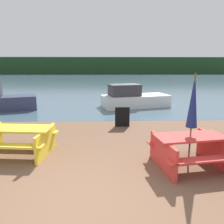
{
  "coord_description": "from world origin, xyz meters",
  "views": [
    {
      "loc": [
        0.52,
        -3.22,
        2.33
      ],
      "look_at": [
        0.74,
        3.53,
        0.85
      ],
      "focal_mm": 35.0,
      "sensor_mm": 36.0,
      "label": 1
    }
  ],
  "objects_px": {
    "picnic_table_yellow": "(16,138)",
    "umbrella_navy": "(193,102)",
    "picnic_table_red": "(189,148)",
    "signboard": "(122,117)",
    "boat": "(133,98)"
  },
  "relations": [
    {
      "from": "picnic_table_red",
      "to": "umbrella_navy",
      "type": "bearing_deg",
      "value": 0.0
    },
    {
      "from": "picnic_table_red",
      "to": "umbrella_navy",
      "type": "distance_m",
      "value": 1.09
    },
    {
      "from": "picnic_table_yellow",
      "to": "boat",
      "type": "xyz_separation_m",
      "value": [
        3.91,
        6.48,
        0.02
      ]
    },
    {
      "from": "umbrella_navy",
      "to": "boat",
      "type": "bearing_deg",
      "value": 92.98
    },
    {
      "from": "picnic_table_yellow",
      "to": "umbrella_navy",
      "type": "xyz_separation_m",
      "value": [
        4.29,
        -0.87,
        1.08
      ]
    },
    {
      "from": "boat",
      "to": "signboard",
      "type": "bearing_deg",
      "value": -117.71
    },
    {
      "from": "picnic_table_red",
      "to": "signboard",
      "type": "distance_m",
      "value": 3.61
    },
    {
      "from": "picnic_table_yellow",
      "to": "signboard",
      "type": "bearing_deg",
      "value": 39.82
    },
    {
      "from": "picnic_table_yellow",
      "to": "signboard",
      "type": "height_order",
      "value": "signboard"
    },
    {
      "from": "picnic_table_red",
      "to": "boat",
      "type": "xyz_separation_m",
      "value": [
        -0.38,
        7.35,
        0.03
      ]
    },
    {
      "from": "umbrella_navy",
      "to": "signboard",
      "type": "relative_size",
      "value": 2.86
    },
    {
      "from": "umbrella_navy",
      "to": "boat",
      "type": "height_order",
      "value": "umbrella_navy"
    },
    {
      "from": "picnic_table_yellow",
      "to": "boat",
      "type": "height_order",
      "value": "boat"
    },
    {
      "from": "umbrella_navy",
      "to": "signboard",
      "type": "bearing_deg",
      "value": 110.9
    },
    {
      "from": "boat",
      "to": "picnic_table_yellow",
      "type": "bearing_deg",
      "value": -135.98
    }
  ]
}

